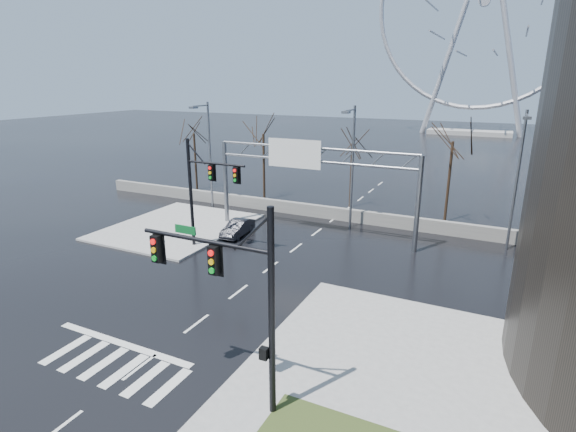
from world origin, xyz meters
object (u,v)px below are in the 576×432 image
Objects in this scene: signal_mast_near at (237,288)px; sign_gantry at (308,171)px; ferris_wheel at (483,10)px; car at (238,228)px; signal_mast_far at (203,185)px.

signal_mast_near is 19.79m from sign_gantry.
ferris_wheel is at bearing 86.16° from sign_gantry.
signal_mast_near is at bearing -89.92° from ferris_wheel.
car is at bearing 122.43° from signal_mast_near.
sign_gantry is at bearing 22.37° from car.
signal_mast_far is at bearing -132.47° from sign_gantry.
ferris_wheel is (-0.14, 99.04, 21.26)m from signal_mast_near.
signal_mast_far is at bearing 130.26° from signal_mast_near.
sign_gantry is at bearing 106.19° from signal_mast_near.
signal_mast_near is 101.29m from ferris_wheel.
signal_mast_near is 2.14× the size of car.
signal_mast_near is at bearing -73.81° from sign_gantry.
ferris_wheel is at bearing 90.08° from signal_mast_near.
signal_mast_near is 1.00× the size of signal_mast_far.
car is at bearing -154.05° from sign_gantry.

